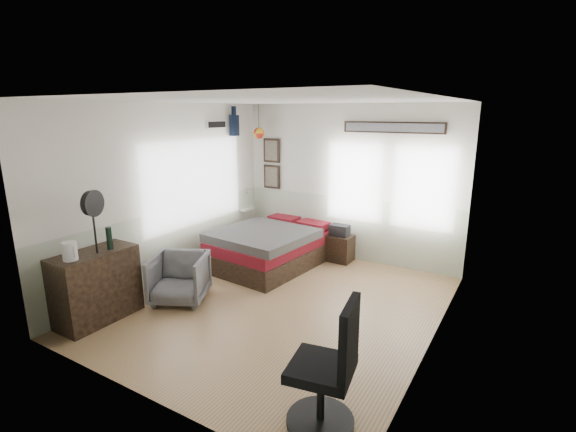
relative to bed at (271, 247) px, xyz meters
name	(u,v)px	position (x,y,z in m)	size (l,w,h in m)	color
ground_plane	(279,305)	(0.95, -1.24, -0.32)	(4.00, 4.50, 0.01)	olive
room_shell	(281,186)	(0.87, -1.05, 1.30)	(4.02, 4.52, 2.71)	beige
wall_decor	(285,139)	(-0.16, 0.72, 1.79)	(3.55, 1.32, 1.44)	#362218
bed	(271,247)	(0.00, 0.00, 0.00)	(1.60, 2.13, 0.64)	black
dresser	(96,286)	(-0.79, -2.76, 0.14)	(0.48, 1.00, 0.90)	black
armchair	(179,278)	(-0.30, -1.84, 0.02)	(0.71, 0.73, 0.67)	slate
nightstand	(339,248)	(0.93, 0.78, -0.08)	(0.46, 0.37, 0.46)	black
task_chair	(329,377)	(2.50, -2.95, 0.15)	(0.59, 0.59, 1.15)	black
kettle	(70,251)	(-0.74, -3.07, 0.70)	(0.19, 0.16, 0.22)	silver
bottle	(109,238)	(-0.70, -2.57, 0.73)	(0.07, 0.07, 0.28)	black
stand_fan	(92,205)	(-0.69, -2.75, 1.19)	(0.16, 0.31, 0.78)	black
black_bag	(340,230)	(0.93, 0.78, 0.25)	(0.32, 0.21, 0.19)	black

